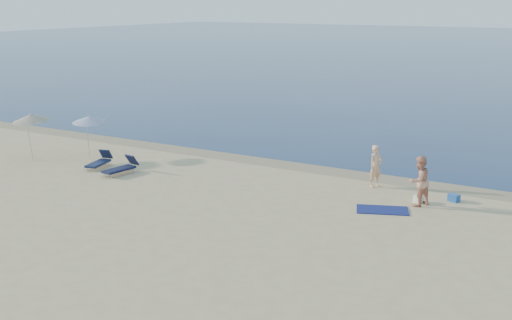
{
  "coord_description": "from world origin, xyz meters",
  "views": [
    {
      "loc": [
        11.68,
        -6.45,
        7.52
      ],
      "look_at": [
        -1.38,
        16.0,
        1.0
      ],
      "focal_mm": 45.0,
      "sensor_mm": 36.0,
      "label": 1
    }
  ],
  "objects_px": {
    "person_left": "(376,166)",
    "blue_cooler": "(454,198)",
    "person_right": "(419,181)",
    "umbrella_near": "(89,119)"
  },
  "relations": [
    {
      "from": "person_left",
      "to": "umbrella_near",
      "type": "distance_m",
      "value": 14.11
    },
    {
      "from": "person_right",
      "to": "blue_cooler",
      "type": "xyz_separation_m",
      "value": [
        1.05,
        1.19,
        -0.81
      ]
    },
    {
      "from": "person_left",
      "to": "person_right",
      "type": "distance_m",
      "value": 2.76
    },
    {
      "from": "person_right",
      "to": "umbrella_near",
      "type": "distance_m",
      "value": 16.23
    },
    {
      "from": "person_left",
      "to": "blue_cooler",
      "type": "height_order",
      "value": "person_left"
    },
    {
      "from": "person_left",
      "to": "blue_cooler",
      "type": "relative_size",
      "value": 4.36
    },
    {
      "from": "person_right",
      "to": "blue_cooler",
      "type": "bearing_deg",
      "value": 165.82
    },
    {
      "from": "person_right",
      "to": "umbrella_near",
      "type": "height_order",
      "value": "umbrella_near"
    },
    {
      "from": "blue_cooler",
      "to": "umbrella_near",
      "type": "distance_m",
      "value": 17.41
    },
    {
      "from": "person_left",
      "to": "blue_cooler",
      "type": "xyz_separation_m",
      "value": [
        3.31,
        -0.39,
        -0.73
      ]
    }
  ]
}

